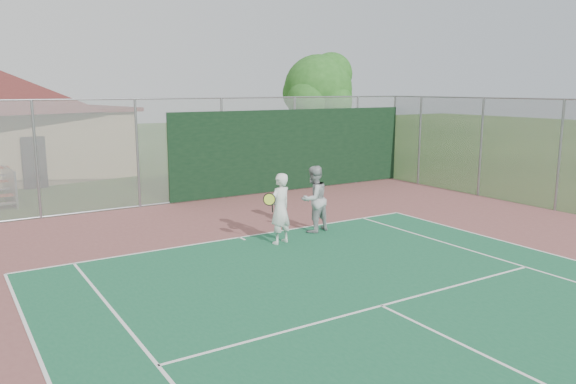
# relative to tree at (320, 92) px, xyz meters

# --- Properties ---
(back_fence) EXTENTS (20.08, 0.11, 3.53)m
(back_fence) POSITION_rel_tree_xyz_m (-7.79, -5.33, -1.99)
(back_fence) COLOR gray
(back_fence) RESTS_ON ground
(side_fence_right) EXTENTS (0.08, 9.00, 3.50)m
(side_fence_right) POSITION_rel_tree_xyz_m (0.10, -9.80, -1.91)
(side_fence_right) COLOR gray
(side_fence_right) RESTS_ON ground
(tree) EXTENTS (3.99, 3.78, 5.57)m
(tree) POSITION_rel_tree_xyz_m (0.00, 0.00, 0.00)
(tree) COLOR #352113
(tree) RESTS_ON ground
(player_white_front) EXTENTS (1.01, 0.73, 1.77)m
(player_white_front) POSITION_rel_tree_xyz_m (-9.30, -11.46, -2.77)
(player_white_front) COLOR silver
(player_white_front) RESTS_ON ground
(player_grey_back) EXTENTS (0.99, 0.84, 1.79)m
(player_grey_back) POSITION_rel_tree_xyz_m (-7.93, -10.94, -2.77)
(player_grey_back) COLOR #A4A6A9
(player_grey_back) RESTS_ON ground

